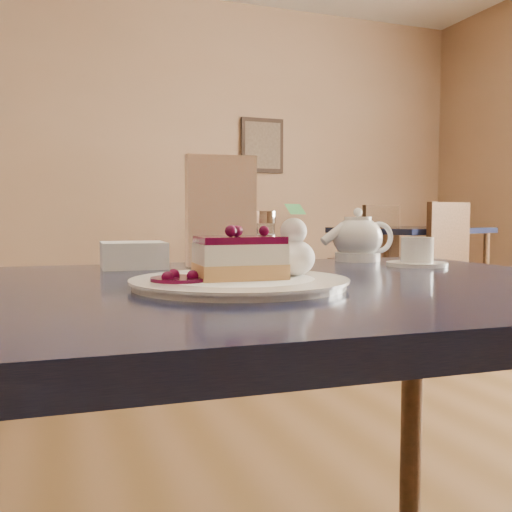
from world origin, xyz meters
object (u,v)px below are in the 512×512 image
object	(u,v)px
main_table	(230,335)
tea_set	(369,242)
dessert_plate	(239,283)
cheesecake_slice	(239,258)
bg_table_far_right	(409,317)

from	to	relation	value
main_table	tea_set	size ratio (longest dim) A/B	4.59
dessert_plate	tea_set	distance (m)	0.54
cheesecake_slice	bg_table_far_right	world-z (taller)	cheesecake_slice
main_table	cheesecake_slice	bearing A→B (deg)	-90.00
main_table	dessert_plate	bearing A→B (deg)	-90.00
cheesecake_slice	bg_table_far_right	bearing A→B (deg)	53.46
dessert_plate	bg_table_far_right	xyz separation A→B (m)	(2.44, 3.02, -0.71)
main_table	dessert_plate	distance (m)	0.10
main_table	tea_set	bearing A→B (deg)	36.49
cheesecake_slice	bg_table_far_right	xyz separation A→B (m)	(2.44, 3.02, -0.75)
dessert_plate	bg_table_far_right	world-z (taller)	bg_table_far_right
main_table	dessert_plate	size ratio (longest dim) A/B	4.14
main_table	cheesecake_slice	size ratio (longest dim) A/B	9.98
bg_table_far_right	dessert_plate	bearing A→B (deg)	-145.47
main_table	cheesecake_slice	xyz separation A→B (m)	(-0.00, -0.05, 0.12)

